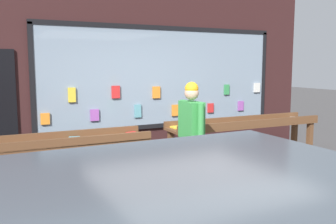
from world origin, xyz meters
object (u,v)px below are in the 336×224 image
object	(u,v)px
display_table_left	(44,148)
person_browsing	(191,128)
display_table_right	(245,128)
small_dog	(217,171)

from	to	relation	value
display_table_left	person_browsing	distance (m)	2.10
display_table_right	person_browsing	size ratio (longest dim) A/B	1.84
display_table_right	small_dog	distance (m)	1.41
person_browsing	small_dog	bearing A→B (deg)	-113.33
display_table_left	small_dog	world-z (taller)	display_table_left
display_table_left	display_table_right	distance (m)	3.46
person_browsing	small_dog	world-z (taller)	person_browsing
display_table_left	small_dog	distance (m)	2.51
display_table_left	person_browsing	bearing A→B (deg)	-16.10
person_browsing	display_table_right	bearing A→B (deg)	-65.95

